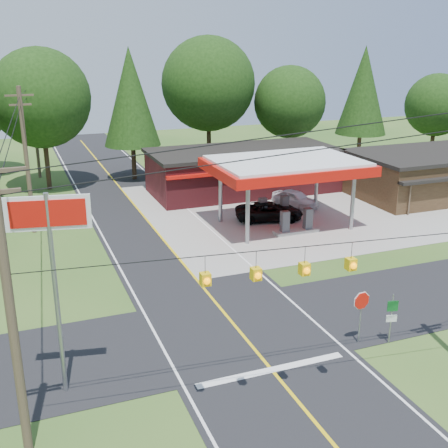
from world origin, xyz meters
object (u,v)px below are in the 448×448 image
object	(u,v)px
octagonal_stop_sign	(361,305)
gas_canopy	(286,168)
sedan_car	(295,199)
big_stop_sign	(51,245)
suv_car	(269,212)

from	to	relation	value
octagonal_stop_sign	gas_canopy	bearing A→B (deg)	74.46
sedan_car	big_stop_sign	world-z (taller)	big_stop_sign
gas_canopy	sedan_car	distance (m)	6.16
suv_car	big_stop_sign	world-z (taller)	big_stop_sign
gas_canopy	big_stop_sign	distance (m)	22.75
gas_canopy	octagonal_stop_sign	size ratio (longest dim) A/B	4.23
big_stop_sign	suv_car	bearing A→B (deg)	45.04
sedan_car	octagonal_stop_sign	world-z (taller)	octagonal_stop_sign
sedan_car	big_stop_sign	distance (m)	28.11
gas_canopy	octagonal_stop_sign	world-z (taller)	gas_canopy
gas_canopy	suv_car	xyz separation A→B (m)	(-0.50, 1.50, -3.57)
sedan_car	octagonal_stop_sign	xyz separation A→B (m)	(-7.45, -20.01, 1.20)
gas_canopy	big_stop_sign	size ratio (longest dim) A/B	1.34
suv_car	octagonal_stop_sign	distance (m)	17.99
gas_canopy	sedan_car	xyz separation A→B (m)	(3.00, 4.00, -3.59)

